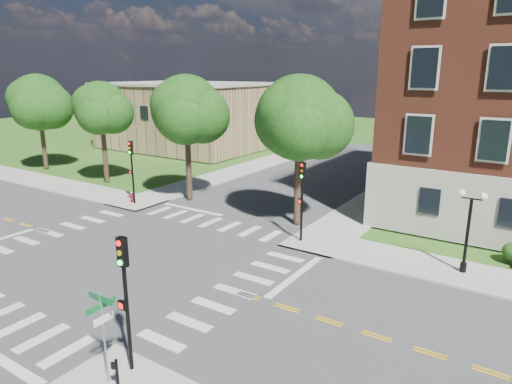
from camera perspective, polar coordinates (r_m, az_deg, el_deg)
The scene contains 19 objects.
ground at distance 26.33m, azimuth -15.63°, elevation -7.95°, with size 160.00×160.00×0.00m, color #2A5B19.
road_ew at distance 26.33m, azimuth -15.63°, elevation -7.94°, with size 90.00×12.00×0.01m, color #3D3D3F.
road_ns at distance 26.33m, azimuth -15.63°, elevation -7.93°, with size 12.00×90.00×0.01m, color #3D3D3F.
sidewalk_ne at distance 32.76m, azimuth 25.87°, elevation -4.24°, with size 34.00×34.00×0.12m.
sidewalk_nw at distance 47.11m, azimuth -14.12°, elevation 2.37°, with size 34.00×34.00×0.12m.
crosswalk_east at distance 21.83m, azimuth -2.68°, elevation -12.33°, with size 2.20×10.20×0.02m, color silver, non-canonical shape.
stop_bar_east at distance 23.36m, azimuth 4.95°, elevation -10.45°, with size 0.40×5.50×0.00m, color silver.
secondary_building at distance 61.39m, azimuth -8.57°, elevation 9.51°, with size 20.40×15.40×8.30m.
tree_a at distance 51.33m, azimuth -25.55°, elevation 10.05°, with size 5.61×5.61×9.55m.
tree_b at distance 42.97m, azimuth -18.82°, elevation 9.88°, with size 4.65×4.65×8.99m.
tree_c at distance 35.35m, azimuth -8.69°, elevation 10.08°, with size 5.30×5.30×9.63m.
tree_d at distance 29.21m, azimuth 5.41°, elevation 9.16°, with size 5.45×5.45×9.70m.
traffic_signal_se at distance 15.74m, azimuth -16.07°, elevation -11.38°, with size 0.33×0.36×4.80m.
traffic_signal_ne at distance 26.68m, azimuth 5.78°, elevation 0.10°, with size 0.38×0.45×4.80m.
traffic_signal_nw at distance 35.49m, azimuth -15.28°, elevation 3.39°, with size 0.38×0.46×4.80m.
twin_lamp_west at distance 24.90m, azimuth 25.00°, elevation -3.98°, with size 1.36×0.36×4.23m.
street_sign_pole at distance 15.78m, azimuth -18.60°, elevation -15.14°, with size 1.10×1.10×3.10m.
push_button_post at distance 16.00m, azimuth -17.03°, elevation -20.97°, with size 0.14×0.21×1.20m.
fire_hydrant at distance 36.56m, azimuth -15.22°, elevation -0.66°, with size 0.35×0.35×0.75m.
Camera 1 is at (18.63, -15.66, 10.04)m, focal length 32.00 mm.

